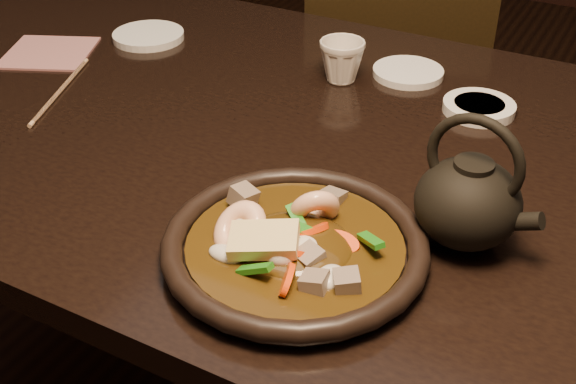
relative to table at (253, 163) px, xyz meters
The scene contains 11 objects.
table is the anchor object (origin of this frame).
chair 0.71m from the table, 91.52° to the left, with size 0.54×0.54×0.89m.
plate 0.35m from the table, 50.69° to the right, with size 0.31×0.31×0.03m.
stirfry 0.35m from the table, 51.77° to the right, with size 0.21×0.21×0.07m.
soy_dish 0.36m from the table, 32.93° to the left, with size 0.11×0.11×0.02m, color white.
saucer_left 0.39m from the table, 151.33° to the left, with size 0.13×0.13×0.01m, color white.
saucer_right 0.32m from the table, 60.02° to the left, with size 0.12×0.12×0.01m, color white.
tea_cup 0.23m from the table, 72.50° to the left, with size 0.08×0.07×0.08m, color beige.
chopsticks 0.34m from the table, 168.43° to the right, with size 0.10×0.23×0.01m.
napkin 0.46m from the table, behind, with size 0.15×0.15×0.00m, color #A46665.
teapot 0.42m from the table, 20.73° to the right, with size 0.15×0.12×0.16m.
Camera 1 is at (0.51, -0.83, 1.28)m, focal length 45.00 mm.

